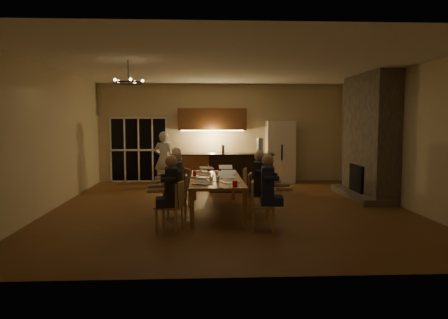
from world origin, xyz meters
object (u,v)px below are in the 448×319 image
at_px(laptop_b, 230,177).
at_px(laptop_c, 205,173).
at_px(laptop_d, 228,173).
at_px(plate_left, 202,184).
at_px(laptop_a, 202,179).
at_px(plate_far, 230,173).
at_px(dining_table, 216,195).
at_px(chair_left_far, 179,188).
at_px(chair_right_mid, 259,195).
at_px(mug_mid, 217,173).
at_px(chair_left_mid, 177,196).
at_px(mug_back, 201,171).
at_px(laptop_f, 226,168).
at_px(chair_right_near, 263,206).
at_px(chandelier, 128,83).
at_px(laptop_e, 208,168).
at_px(plate_near, 233,181).
at_px(chair_left_near, 169,206).
at_px(chair_right_far, 253,188).
at_px(mug_front, 211,178).
at_px(standing_person, 164,159).
at_px(redcup_near, 235,184).
at_px(bar_blender, 260,146).
at_px(person_left_mid, 176,184).
at_px(bar_bottle, 223,149).
at_px(person_left_near, 171,193).
at_px(redcup_mid, 195,173).
at_px(can_silver, 218,180).
at_px(can_cola, 209,168).
at_px(refrigerator, 280,152).
at_px(redcup_far, 220,168).
at_px(person_right_near, 268,192).
at_px(person_right_mid, 259,184).

relative_size(laptop_b, laptop_c, 1.00).
xyz_separation_m(laptop_d, plate_left, (-0.56, -0.83, -0.10)).
height_order(laptop_a, plate_far, laptop_a).
xyz_separation_m(dining_table, chair_left_far, (-0.83, 0.55, 0.07)).
relative_size(chair_right_mid, laptop_b, 2.78).
bearing_deg(mug_mid, chair_left_mid, -128.86).
relative_size(laptop_d, mug_back, 3.20).
height_order(laptop_c, mug_back, laptop_c).
height_order(laptop_f, mug_back, laptop_f).
height_order(laptop_f, plate_left, laptop_f).
height_order(chair_right_near, chandelier, chandelier).
bearing_deg(laptop_e, plate_near, 121.68).
height_order(dining_table, chair_left_near, chair_left_near).
relative_size(chair_right_mid, laptop_e, 2.78).
bearing_deg(chair_right_far, mug_back, 89.81).
distance_m(chair_left_far, mug_front, 1.23).
relative_size(chair_right_near, laptop_c, 2.78).
distance_m(standing_person, redcup_near, 5.43).
xyz_separation_m(chair_right_far, bar_blender, (0.44, 2.17, 0.85)).
height_order(chair_left_near, person_left_mid, person_left_mid).
height_order(plate_near, bar_blender, bar_blender).
bearing_deg(bar_bottle, chair_left_far, -116.11).
relative_size(chair_right_far, person_left_near, 0.64).
bearing_deg(laptop_b, redcup_mid, 90.37).
bearing_deg(can_silver, can_cola, 94.11).
bearing_deg(mug_back, chandelier, -134.70).
relative_size(can_silver, plate_far, 0.53).
height_order(refrigerator, laptop_d, refrigerator).
xyz_separation_m(refrigerator, chair_left_near, (-3.13, -6.15, -0.55)).
bearing_deg(bar_bottle, plate_near, -89.38).
distance_m(dining_table, person_left_mid, 1.00).
bearing_deg(chair_left_near, mug_front, 161.55).
relative_size(chair_left_near, person_left_near, 0.64).
xyz_separation_m(can_silver, bar_bottle, (0.28, 3.59, 0.39)).
bearing_deg(can_silver, redcup_far, 86.11).
distance_m(chandelier, plate_near, 2.89).
xyz_separation_m(person_right_near, mug_front, (-1.02, 1.18, 0.11)).
bearing_deg(plate_far, mug_mid, -140.34).
bearing_deg(laptop_a, laptop_c, -59.96).
bearing_deg(bar_bottle, chair_right_near, -83.47).
bearing_deg(plate_near, chair_right_near, -65.30).
bearing_deg(chandelier, bar_blender, 47.10).
height_order(person_right_near, can_cola, person_right_near).
height_order(chair_left_far, mug_mid, chair_left_far).
distance_m(mug_back, can_cola, 0.60).
relative_size(laptop_b, plate_far, 1.42).
bearing_deg(person_right_mid, bar_blender, -0.73).
bearing_deg(redcup_far, can_cola, -179.79).
bearing_deg(plate_left, can_cola, 85.97).
distance_m(mug_back, bar_bottle, 2.16).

